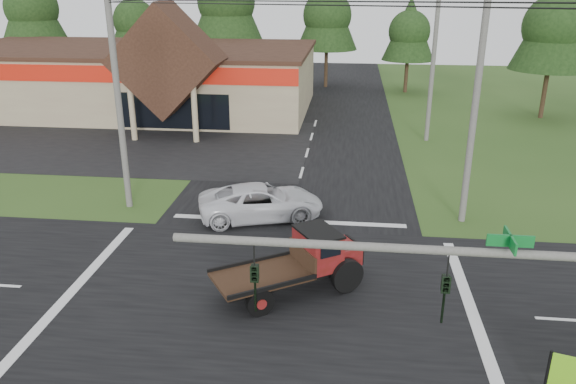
# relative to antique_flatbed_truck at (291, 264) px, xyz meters

# --- Properties ---
(ground) EXTENTS (120.00, 120.00, 0.00)m
(ground) POSITION_rel_antique_flatbed_truck_xyz_m (-0.80, -0.76, -1.13)
(ground) COLOR #2D4C1B
(ground) RESTS_ON ground
(road_ns) EXTENTS (12.00, 120.00, 0.02)m
(road_ns) POSITION_rel_antique_flatbed_truck_xyz_m (-0.80, -0.76, -1.12)
(road_ns) COLOR black
(road_ns) RESTS_ON ground
(road_ew) EXTENTS (120.00, 12.00, 0.02)m
(road_ew) POSITION_rel_antique_flatbed_truck_xyz_m (-0.80, -0.76, -1.11)
(road_ew) COLOR black
(road_ew) RESTS_ON ground
(parking_apron) EXTENTS (28.00, 14.00, 0.02)m
(parking_apron) POSITION_rel_antique_flatbed_truck_xyz_m (-14.80, 18.24, -1.11)
(parking_apron) COLOR black
(parking_apron) RESTS_ON ground
(cvs_building) EXTENTS (30.40, 18.20, 9.19)m
(cvs_building) POSITION_rel_antique_flatbed_truck_xyz_m (-16.50, 28.81, 1.65)
(cvs_building) COLOR tan
(cvs_building) RESTS_ON ground
(traffic_signal_mast) EXTENTS (8.12, 0.24, 7.00)m
(traffic_signal_mast) POSITION_rel_antique_flatbed_truck_xyz_m (5.02, -8.26, 3.30)
(traffic_signal_mast) COLOR #595651
(traffic_signal_mast) RESTS_ON ground
(utility_pole_nw) EXTENTS (2.00, 0.30, 10.50)m
(utility_pole_nw) POSITION_rel_antique_flatbed_truck_xyz_m (-8.80, 7.24, 4.26)
(utility_pole_nw) COLOR #595651
(utility_pole_nw) RESTS_ON ground
(utility_pole_ne) EXTENTS (2.00, 0.30, 11.50)m
(utility_pole_ne) POSITION_rel_antique_flatbed_truck_xyz_m (7.20, 7.24, 4.76)
(utility_pole_ne) COLOR #595651
(utility_pole_ne) RESTS_ON ground
(utility_pole_n) EXTENTS (2.00, 0.30, 11.20)m
(utility_pole_n) POSITION_rel_antique_flatbed_truck_xyz_m (7.20, 21.24, 4.61)
(utility_pole_n) COLOR #595651
(utility_pole_n) RESTS_ON ground
(tree_row_a) EXTENTS (6.72, 6.72, 12.12)m
(tree_row_a) POSITION_rel_antique_flatbed_truck_xyz_m (-30.80, 39.24, 6.92)
(tree_row_a) COLOR #332316
(tree_row_a) RESTS_ON ground
(tree_row_b) EXTENTS (5.60, 5.60, 10.10)m
(tree_row_b) POSITION_rel_antique_flatbed_truck_xyz_m (-20.80, 41.24, 5.58)
(tree_row_b) COLOR #332316
(tree_row_b) RESTS_ON ground
(tree_row_d) EXTENTS (6.16, 6.16, 11.11)m
(tree_row_d) POSITION_rel_antique_flatbed_truck_xyz_m (-0.80, 41.24, 6.25)
(tree_row_d) COLOR #332316
(tree_row_d) RESTS_ON ground
(tree_row_e) EXTENTS (5.04, 5.04, 9.09)m
(tree_row_e) POSITION_rel_antique_flatbed_truck_xyz_m (7.20, 39.24, 4.91)
(tree_row_e) COLOR #332316
(tree_row_e) RESTS_ON ground
(tree_side_ne) EXTENTS (6.16, 6.16, 11.11)m
(tree_side_ne) POSITION_rel_antique_flatbed_truck_xyz_m (17.20, 29.24, 6.25)
(tree_side_ne) COLOR #332316
(tree_side_ne) RESTS_ON ground
(antique_flatbed_truck) EXTENTS (5.64, 4.64, 2.25)m
(antique_flatbed_truck) POSITION_rel_antique_flatbed_truck_xyz_m (0.00, 0.00, 0.00)
(antique_flatbed_truck) COLOR #51140B
(antique_flatbed_truck) RESTS_ON ground
(white_pickup) EXTENTS (6.27, 4.21, 1.60)m
(white_pickup) POSITION_rel_antique_flatbed_truck_xyz_m (-2.10, 6.55, -0.33)
(white_pickup) COLOR silver
(white_pickup) RESTS_ON ground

